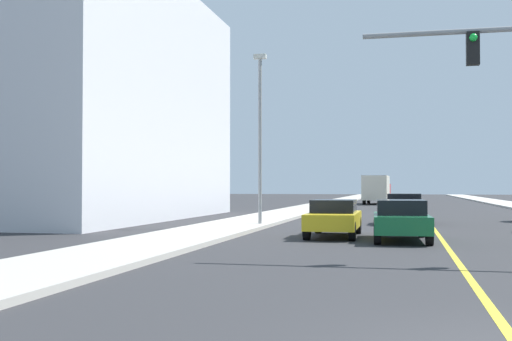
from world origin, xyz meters
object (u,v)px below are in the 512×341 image
Objects in this scene: car_black at (405,208)px; delivery_truck at (377,189)px; car_yellow at (334,217)px; street_lamp at (260,129)px; car_green at (401,219)px.

delivery_truck is at bearing 95.62° from car_black.
delivery_truck reaches higher than car_yellow.
car_green is (6.17, -6.01, -3.65)m from street_lamp.
car_green is at bearing -89.82° from car_black.
car_black is 0.58× the size of delivery_truck.
street_lamp reaches higher than car_black.
car_black is at bearing 73.74° from car_yellow.
delivery_truck reaches higher than car_black.
car_black is (6.32, 4.01, -3.60)m from street_lamp.
car_black is at bearing 32.44° from street_lamp.
car_green is (2.35, -1.16, 0.03)m from car_yellow.
street_lamp is 1.68× the size of car_black.
car_green is 43.67m from delivery_truck.
car_green is at bearing -44.24° from street_lamp.
street_lamp is 7.19m from car_yellow.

